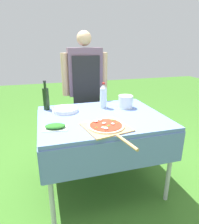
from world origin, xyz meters
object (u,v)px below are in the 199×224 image
(prep_table, at_px, (101,123))
(oil_bottle, at_px, (46,98))
(water_bottle, at_px, (103,96))
(plate_stack, at_px, (65,110))
(pizza_on_peel, at_px, (107,127))
(mixing_tub, at_px, (126,102))
(herb_container, at_px, (55,126))
(person_cook, at_px, (85,84))

(prep_table, bearing_deg, oil_bottle, 145.73)
(water_bottle, bearing_deg, prep_table, -111.50)
(plate_stack, bearing_deg, water_bottle, 2.29)
(prep_table, xyz_separation_m, plate_stack, (-0.33, 0.22, 0.10))
(pizza_on_peel, distance_m, water_bottle, 0.58)
(prep_table, distance_m, mixing_tub, 0.40)
(pizza_on_peel, height_order, mixing_tub, mixing_tub)
(water_bottle, height_order, herb_container, water_bottle)
(water_bottle, relative_size, mixing_tub, 1.77)
(person_cook, bearing_deg, herb_container, 66.80)
(water_bottle, xyz_separation_m, herb_container, (-0.55, -0.43, -0.11))
(mixing_tub, bearing_deg, herb_container, -154.95)
(oil_bottle, height_order, mixing_tub, oil_bottle)
(water_bottle, distance_m, mixing_tub, 0.25)
(pizza_on_peel, distance_m, plate_stack, 0.60)
(prep_table, height_order, pizza_on_peel, pizza_on_peel)
(herb_container, distance_m, plate_stack, 0.44)
(herb_container, distance_m, mixing_tub, 0.87)
(prep_table, relative_size, mixing_tub, 7.66)
(water_bottle, xyz_separation_m, mixing_tub, (0.23, -0.07, -0.06))
(water_bottle, relative_size, herb_container, 1.28)
(prep_table, distance_m, plate_stack, 0.41)
(water_bottle, bearing_deg, mixing_tub, -15.89)
(person_cook, distance_m, water_bottle, 0.57)
(oil_bottle, xyz_separation_m, plate_stack, (0.18, -0.12, -0.10))
(water_bottle, relative_size, plate_stack, 1.04)
(herb_container, bearing_deg, person_cook, 64.71)
(person_cook, height_order, herb_container, person_cook)
(pizza_on_peel, distance_m, herb_container, 0.43)
(person_cook, distance_m, oil_bottle, 0.69)
(herb_container, xyz_separation_m, plate_stack, (0.13, 0.42, 0.00))
(pizza_on_peel, distance_m, oil_bottle, 0.80)
(prep_table, relative_size, herb_container, 5.55)
(prep_table, xyz_separation_m, water_bottle, (0.09, 0.24, 0.21))
(prep_table, height_order, plate_stack, plate_stack)
(oil_bottle, xyz_separation_m, water_bottle, (0.60, -0.10, 0.01))
(water_bottle, bearing_deg, oil_bottle, 170.10)
(mixing_tub, bearing_deg, water_bottle, 164.11)
(oil_bottle, bearing_deg, mixing_tub, -11.61)
(prep_table, height_order, mixing_tub, mixing_tub)
(herb_container, bearing_deg, mixing_tub, 25.05)
(herb_container, relative_size, plate_stack, 0.82)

